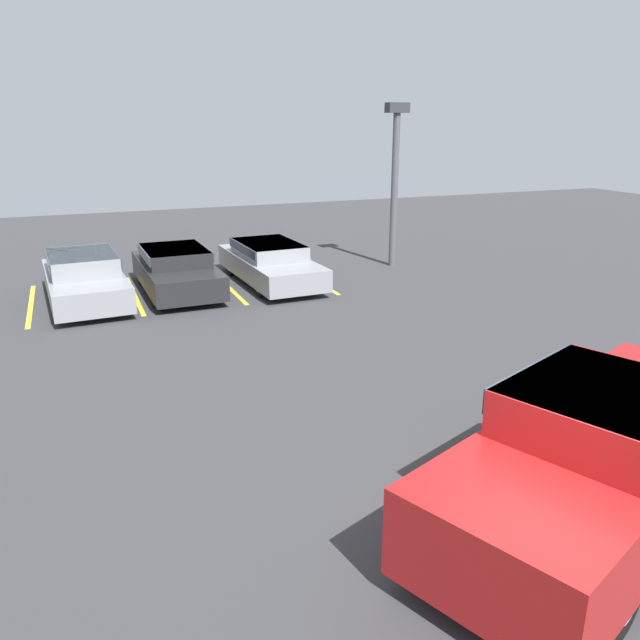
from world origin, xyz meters
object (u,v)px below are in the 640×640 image
at_px(parked_sedan_a, 84,277).
at_px(light_post, 395,172).
at_px(parked_sedan_c, 270,261).
at_px(parked_sedan_b, 176,269).
at_px(pickup_truck, 609,449).

height_order(parked_sedan_a, light_post, light_post).
bearing_deg(parked_sedan_c, light_post, 96.12).
xyz_separation_m(parked_sedan_c, light_post, (4.41, 0.66, 2.38)).
xyz_separation_m(parked_sedan_b, light_post, (7.14, 0.66, 2.37)).
xyz_separation_m(pickup_truck, light_post, (4.17, 13.05, 2.13)).
bearing_deg(parked_sedan_b, parked_sedan_c, 88.90).
bearing_deg(parked_sedan_c, parked_sedan_a, -90.60).
bearing_deg(light_post, pickup_truck, -107.73).
bearing_deg(light_post, parked_sedan_c, -171.53).
bearing_deg(pickup_truck, parked_sedan_c, 68.90).
height_order(parked_sedan_b, light_post, light_post).
xyz_separation_m(parked_sedan_a, light_post, (9.54, 0.81, 2.34)).
height_order(parked_sedan_c, light_post, light_post).
height_order(pickup_truck, light_post, light_post).
distance_m(parked_sedan_b, parked_sedan_c, 2.73).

